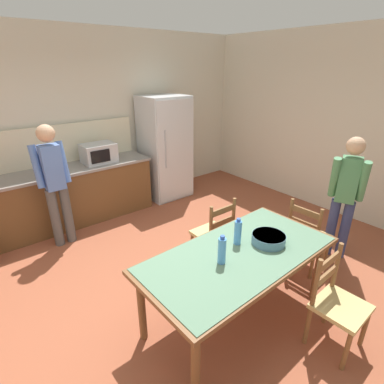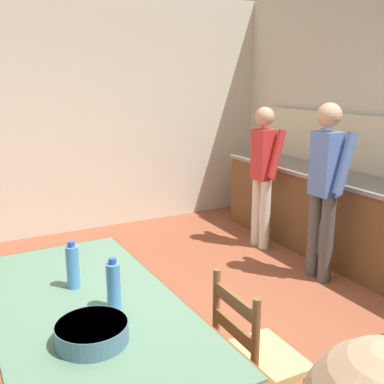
{
  "view_description": "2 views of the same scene",
  "coord_description": "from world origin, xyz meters",
  "px_view_note": "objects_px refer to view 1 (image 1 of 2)",
  "views": [
    {
      "loc": [
        -1.61,
        -2.3,
        2.34
      ],
      "look_at": [
        0.13,
        -0.14,
        1.16
      ],
      "focal_mm": 28.0,
      "sensor_mm": 36.0,
      "label": 1
    },
    {
      "loc": [
        2.25,
        -1.27,
        1.88
      ],
      "look_at": [
        -0.35,
        0.11,
        1.13
      ],
      "focal_mm": 42.0,
      "sensor_mm": 36.0,
      "label": 2
    }
  ],
  "objects_px": {
    "serving_bowl": "(269,238)",
    "chair_side_far_right": "(214,234)",
    "chair_side_near_right": "(337,304)",
    "refrigerator": "(165,148)",
    "microwave": "(99,153)",
    "person_at_counter": "(54,181)",
    "person_by_table": "(346,193)",
    "chair_head_end": "(307,236)",
    "dining_table": "(239,259)",
    "bottle_near_centre": "(222,250)",
    "bottle_off_centre": "(238,232)"
  },
  "relations": [
    {
      "from": "microwave",
      "to": "chair_head_end",
      "type": "relative_size",
      "value": 0.55
    },
    {
      "from": "microwave",
      "to": "chair_side_near_right",
      "type": "relative_size",
      "value": 0.55
    },
    {
      "from": "bottle_off_centre",
      "to": "chair_side_near_right",
      "type": "relative_size",
      "value": 0.3
    },
    {
      "from": "bottle_near_centre",
      "to": "chair_head_end",
      "type": "height_order",
      "value": "bottle_near_centre"
    },
    {
      "from": "microwave",
      "to": "dining_table",
      "type": "distance_m",
      "value": 3.01
    },
    {
      "from": "chair_side_far_right",
      "to": "chair_head_end",
      "type": "bearing_deg",
      "value": 138.77
    },
    {
      "from": "serving_bowl",
      "to": "person_by_table",
      "type": "height_order",
      "value": "person_by_table"
    },
    {
      "from": "refrigerator",
      "to": "serving_bowl",
      "type": "distance_m",
      "value": 3.15
    },
    {
      "from": "refrigerator",
      "to": "person_at_counter",
      "type": "relative_size",
      "value": 1.11
    },
    {
      "from": "refrigerator",
      "to": "bottle_off_centre",
      "type": "height_order",
      "value": "refrigerator"
    },
    {
      "from": "chair_head_end",
      "to": "dining_table",
      "type": "bearing_deg",
      "value": 89.31
    },
    {
      "from": "person_by_table",
      "to": "microwave",
      "type": "bearing_deg",
      "value": -81.62
    },
    {
      "from": "refrigerator",
      "to": "microwave",
      "type": "relative_size",
      "value": 3.7
    },
    {
      "from": "chair_side_near_right",
      "to": "refrigerator",
      "type": "bearing_deg",
      "value": 76.53
    },
    {
      "from": "serving_bowl",
      "to": "person_at_counter",
      "type": "height_order",
      "value": "person_at_counter"
    },
    {
      "from": "dining_table",
      "to": "person_by_table",
      "type": "relative_size",
      "value": 1.21
    },
    {
      "from": "refrigerator",
      "to": "chair_head_end",
      "type": "relative_size",
      "value": 2.04
    },
    {
      "from": "bottle_off_centre",
      "to": "chair_head_end",
      "type": "xyz_separation_m",
      "value": [
        1.15,
        -0.09,
        -0.44
      ]
    },
    {
      "from": "chair_head_end",
      "to": "person_at_counter",
      "type": "xyz_separation_m",
      "value": [
        -2.13,
        2.44,
        0.5
      ]
    },
    {
      "from": "chair_side_far_right",
      "to": "chair_side_near_right",
      "type": "distance_m",
      "value": 1.52
    },
    {
      "from": "chair_side_far_right",
      "to": "bottle_off_centre",
      "type": "bearing_deg",
      "value": 64.62
    },
    {
      "from": "bottle_near_centre",
      "to": "chair_side_far_right",
      "type": "relative_size",
      "value": 0.3
    },
    {
      "from": "serving_bowl",
      "to": "chair_side_far_right",
      "type": "height_order",
      "value": "chair_side_far_right"
    },
    {
      "from": "microwave",
      "to": "chair_side_near_right",
      "type": "xyz_separation_m",
      "value": [
        0.49,
        -3.74,
        -0.61
      ]
    },
    {
      "from": "microwave",
      "to": "bottle_near_centre",
      "type": "height_order",
      "value": "microwave"
    },
    {
      "from": "chair_head_end",
      "to": "person_by_table",
      "type": "relative_size",
      "value": 0.57
    },
    {
      "from": "bottle_near_centre",
      "to": "person_by_table",
      "type": "bearing_deg",
      "value": -2.19
    },
    {
      "from": "dining_table",
      "to": "bottle_near_centre",
      "type": "xyz_separation_m",
      "value": [
        -0.24,
        -0.01,
        0.2
      ]
    },
    {
      "from": "refrigerator",
      "to": "serving_bowl",
      "type": "xyz_separation_m",
      "value": [
        -0.87,
        -3.03,
        -0.12
      ]
    },
    {
      "from": "person_by_table",
      "to": "chair_head_end",
      "type": "bearing_deg",
      "value": -33.76
    },
    {
      "from": "person_by_table",
      "to": "person_at_counter",
      "type": "bearing_deg",
      "value": -66.18
    },
    {
      "from": "microwave",
      "to": "chair_side_far_right",
      "type": "bearing_deg",
      "value": -78.27
    },
    {
      "from": "chair_side_far_right",
      "to": "chair_side_near_right",
      "type": "height_order",
      "value": "same"
    },
    {
      "from": "serving_bowl",
      "to": "person_at_counter",
      "type": "bearing_deg",
      "value": 115.78
    },
    {
      "from": "serving_bowl",
      "to": "chair_side_far_right",
      "type": "xyz_separation_m",
      "value": [
        0.08,
        0.83,
        -0.36
      ]
    },
    {
      "from": "dining_table",
      "to": "bottle_near_centre",
      "type": "height_order",
      "value": "bottle_near_centre"
    },
    {
      "from": "bottle_near_centre",
      "to": "serving_bowl",
      "type": "bearing_deg",
      "value": -5.79
    },
    {
      "from": "refrigerator",
      "to": "dining_table",
      "type": "height_order",
      "value": "refrigerator"
    },
    {
      "from": "bottle_near_centre",
      "to": "chair_head_end",
      "type": "bearing_deg",
      "value": 1.22
    },
    {
      "from": "refrigerator",
      "to": "microwave",
      "type": "bearing_deg",
      "value": 179.14
    },
    {
      "from": "dining_table",
      "to": "bottle_off_centre",
      "type": "relative_size",
      "value": 7.08
    },
    {
      "from": "microwave",
      "to": "person_by_table",
      "type": "distance_m",
      "value": 3.58
    },
    {
      "from": "refrigerator",
      "to": "chair_head_end",
      "type": "xyz_separation_m",
      "value": [
        0.04,
        -2.94,
        -0.48
      ]
    },
    {
      "from": "bottle_off_centre",
      "to": "person_by_table",
      "type": "bearing_deg",
      "value": -6.77
    },
    {
      "from": "microwave",
      "to": "chair_side_near_right",
      "type": "distance_m",
      "value": 3.82
    },
    {
      "from": "chair_head_end",
      "to": "microwave",
      "type": "bearing_deg",
      "value": 21.64
    },
    {
      "from": "refrigerator",
      "to": "person_by_table",
      "type": "distance_m",
      "value": 3.11
    },
    {
      "from": "chair_head_end",
      "to": "person_at_counter",
      "type": "relative_size",
      "value": 0.54
    },
    {
      "from": "dining_table",
      "to": "person_at_counter",
      "type": "relative_size",
      "value": 1.14
    },
    {
      "from": "refrigerator",
      "to": "dining_table",
      "type": "bearing_deg",
      "value": -112.05
    }
  ]
}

